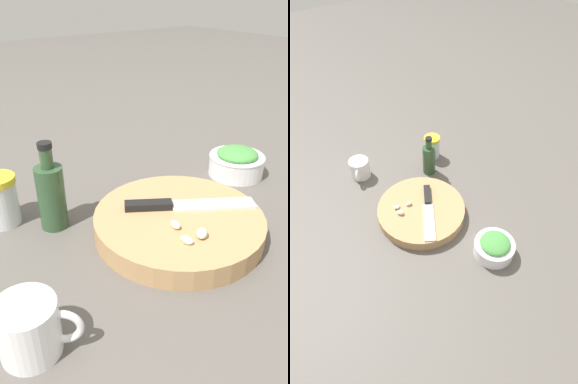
% 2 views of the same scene
% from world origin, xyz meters
% --- Properties ---
extents(ground_plane, '(5.00, 5.00, 0.00)m').
position_xyz_m(ground_plane, '(0.00, 0.00, 0.00)').
color(ground_plane, '#56514C').
extents(cutting_board, '(0.29, 0.29, 0.04)m').
position_xyz_m(cutting_board, '(0.01, -0.09, 0.02)').
color(cutting_board, tan).
rests_on(cutting_board, ground_plane).
extents(chef_knife, '(0.21, 0.15, 0.01)m').
position_xyz_m(chef_knife, '(0.03, -0.07, 0.04)').
color(chef_knife, black).
rests_on(chef_knife, cutting_board).
extents(garlic_cloves, '(0.05, 0.07, 0.01)m').
position_xyz_m(garlic_cloves, '(-0.02, -0.15, 0.04)').
color(garlic_cloves, beige).
rests_on(garlic_cloves, cutting_board).
extents(herb_bowl, '(0.12, 0.12, 0.06)m').
position_xyz_m(herb_bowl, '(0.27, -0.00, 0.03)').
color(herb_bowl, white).
rests_on(herb_bowl, ground_plane).
extents(spice_jar, '(0.06, 0.06, 0.09)m').
position_xyz_m(spice_jar, '(-0.22, 0.13, 0.05)').
color(spice_jar, silver).
rests_on(spice_jar, ground_plane).
extents(coffee_mug, '(0.09, 0.08, 0.07)m').
position_xyz_m(coffee_mug, '(-0.29, -0.16, 0.04)').
color(coffee_mug, white).
rests_on(coffee_mug, ground_plane).
extents(oil_bottle, '(0.05, 0.05, 0.16)m').
position_xyz_m(oil_bottle, '(-0.15, 0.06, 0.06)').
color(oil_bottle, '#2D4C2D').
rests_on(oil_bottle, ground_plane).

